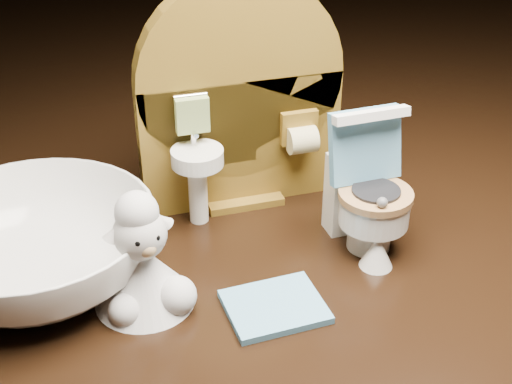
% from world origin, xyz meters
% --- Properties ---
extents(backdrop_panel, '(0.13, 0.05, 0.15)m').
position_xyz_m(backdrop_panel, '(-0.00, 0.06, 0.07)').
color(backdrop_panel, brown).
rests_on(backdrop_panel, ground).
extents(toy_toilet, '(0.05, 0.06, 0.09)m').
position_xyz_m(toy_toilet, '(0.06, -0.00, 0.03)').
color(toy_toilet, white).
rests_on(toy_toilet, ground).
extents(bath_mat, '(0.05, 0.04, 0.00)m').
position_xyz_m(bath_mat, '(-0.01, -0.05, 0.00)').
color(bath_mat, '#5C9FC7').
rests_on(bath_mat, ground).
extents(toilet_brush, '(0.02, 0.02, 0.05)m').
position_xyz_m(toilet_brush, '(0.05, -0.03, 0.01)').
color(toilet_brush, white).
rests_on(toilet_brush, ground).
extents(plush_lamb, '(0.05, 0.05, 0.07)m').
position_xyz_m(plush_lamb, '(-0.08, -0.02, 0.02)').
color(plush_lamb, silver).
rests_on(plush_lamb, ground).
extents(ceramic_bowl, '(0.14, 0.14, 0.04)m').
position_xyz_m(ceramic_bowl, '(-0.13, 0.01, 0.02)').
color(ceramic_bowl, white).
rests_on(ceramic_bowl, ground).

